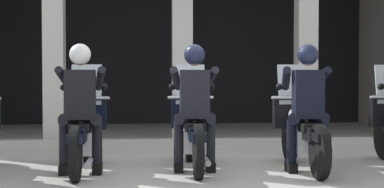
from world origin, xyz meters
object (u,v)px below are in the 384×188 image
Objects in this scene: motorcycle_left at (83,131)px; police_officer_right at (307,97)px; motorcycle_center at (193,129)px; police_officer_left at (80,97)px; motorcycle_right at (301,130)px; police_officer_center at (194,97)px.

police_officer_right is (2.78, -0.35, 0.44)m from motorcycle_left.
motorcycle_left is 1.39m from motorcycle_center.
police_officer_left is 1.50m from motorcycle_center.
motorcycle_left is 0.52m from police_officer_left.
motorcycle_center is at bearing 164.31° from police_officer_right.
police_officer_center is at bearing -172.87° from motorcycle_right.
police_officer_right is at bearing -5.60° from police_officer_center.
police_officer_center and police_officer_right have the same top height.
motorcycle_left is 1.29× the size of police_officer_left.
motorcycle_right is at bearing -5.60° from motorcycle_center.
police_officer_right is at bearing 3.63° from police_officer_left.
police_officer_right is (-0.00, -0.28, 0.44)m from motorcycle_right.
police_officer_center is 0.78× the size of motorcycle_right.
police_officer_left is at bearing -174.43° from motorcycle_right.
motorcycle_left is at bearing 171.28° from police_officer_center.
motorcycle_left is 2.84m from police_officer_right.
motorcycle_right is (2.79, -0.06, 0.00)m from motorcycle_left.
motorcycle_center is at bearing 89.68° from police_officer_center.
police_officer_left is 1.00× the size of police_officer_right.
police_officer_left is 1.00× the size of police_officer_center.
police_officer_right is at bearing -89.21° from motorcycle_right.
police_officer_center is 1.47m from motorcycle_right.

